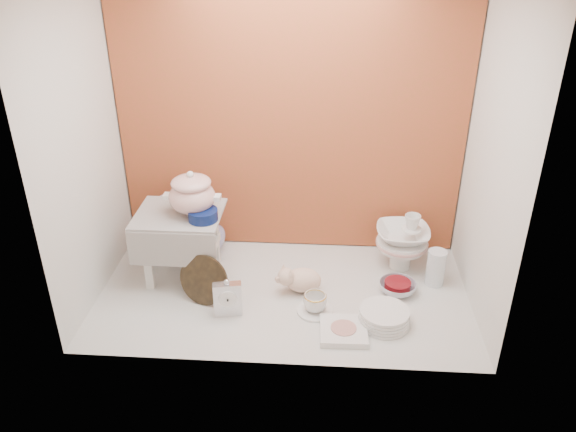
{
  "coord_description": "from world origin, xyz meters",
  "views": [
    {
      "loc": [
        0.18,
        -2.3,
        1.65
      ],
      "look_at": [
        0.02,
        0.02,
        0.42
      ],
      "focal_mm": 35.56,
      "sensor_mm": 36.0,
      "label": 1
    }
  ],
  "objects_px": {
    "mantel_clock": "(228,297)",
    "soup_tureen": "(192,193)",
    "blue_white_vase": "(204,232)",
    "crystal_bowl": "(397,288)",
    "plush_pig": "(303,280)",
    "dinner_plate_stack": "(384,317)",
    "step_stool": "(182,245)",
    "porcelain_tower": "(402,241)",
    "gold_rim_teacup": "(315,302)",
    "floral_platter": "(179,226)"
  },
  "relations": [
    {
      "from": "gold_rim_teacup",
      "to": "crystal_bowl",
      "type": "bearing_deg",
      "value": 24.73
    },
    {
      "from": "mantel_clock",
      "to": "soup_tureen",
      "type": "bearing_deg",
      "value": 112.32
    },
    {
      "from": "plush_pig",
      "to": "dinner_plate_stack",
      "type": "bearing_deg",
      "value": -24.33
    },
    {
      "from": "plush_pig",
      "to": "gold_rim_teacup",
      "type": "relative_size",
      "value": 2.07
    },
    {
      "from": "mantel_clock",
      "to": "dinner_plate_stack",
      "type": "xyz_separation_m",
      "value": [
        0.72,
        -0.02,
        -0.06
      ]
    },
    {
      "from": "step_stool",
      "to": "crystal_bowl",
      "type": "bearing_deg",
      "value": -4.24
    },
    {
      "from": "mantel_clock",
      "to": "plush_pig",
      "type": "distance_m",
      "value": 0.4
    },
    {
      "from": "soup_tureen",
      "to": "blue_white_vase",
      "type": "relative_size",
      "value": 1.09
    },
    {
      "from": "blue_white_vase",
      "to": "crystal_bowl",
      "type": "bearing_deg",
      "value": -17.7
    },
    {
      "from": "plush_pig",
      "to": "dinner_plate_stack",
      "type": "relative_size",
      "value": 0.94
    },
    {
      "from": "porcelain_tower",
      "to": "plush_pig",
      "type": "bearing_deg",
      "value": -152.41
    },
    {
      "from": "porcelain_tower",
      "to": "blue_white_vase",
      "type": "bearing_deg",
      "value": 175.37
    },
    {
      "from": "mantel_clock",
      "to": "floral_platter",
      "type": "bearing_deg",
      "value": 113.02
    },
    {
      "from": "step_stool",
      "to": "soup_tureen",
      "type": "relative_size",
      "value": 1.59
    },
    {
      "from": "soup_tureen",
      "to": "step_stool",
      "type": "bearing_deg",
      "value": -179.21
    },
    {
      "from": "mantel_clock",
      "to": "plush_pig",
      "type": "xyz_separation_m",
      "value": [
        0.34,
        0.21,
        -0.03
      ]
    },
    {
      "from": "blue_white_vase",
      "to": "dinner_plate_stack",
      "type": "height_order",
      "value": "blue_white_vase"
    },
    {
      "from": "floral_platter",
      "to": "dinner_plate_stack",
      "type": "relative_size",
      "value": 1.56
    },
    {
      "from": "blue_white_vase",
      "to": "porcelain_tower",
      "type": "height_order",
      "value": "porcelain_tower"
    },
    {
      "from": "dinner_plate_stack",
      "to": "porcelain_tower",
      "type": "height_order",
      "value": "porcelain_tower"
    },
    {
      "from": "plush_pig",
      "to": "porcelain_tower",
      "type": "bearing_deg",
      "value": 34.21
    },
    {
      "from": "porcelain_tower",
      "to": "mantel_clock",
      "type": "bearing_deg",
      "value": -150.83
    },
    {
      "from": "soup_tureen",
      "to": "gold_rim_teacup",
      "type": "distance_m",
      "value": 0.78
    },
    {
      "from": "step_stool",
      "to": "crystal_bowl",
      "type": "height_order",
      "value": "step_stool"
    },
    {
      "from": "porcelain_tower",
      "to": "dinner_plate_stack",
      "type": "bearing_deg",
      "value": -104.1
    },
    {
      "from": "floral_platter",
      "to": "porcelain_tower",
      "type": "bearing_deg",
      "value": -1.45
    },
    {
      "from": "plush_pig",
      "to": "porcelain_tower",
      "type": "height_order",
      "value": "porcelain_tower"
    },
    {
      "from": "crystal_bowl",
      "to": "step_stool",
      "type": "bearing_deg",
      "value": 175.69
    },
    {
      "from": "plush_pig",
      "to": "porcelain_tower",
      "type": "distance_m",
      "value": 0.57
    },
    {
      "from": "blue_white_vase",
      "to": "plush_pig",
      "type": "distance_m",
      "value": 0.66
    },
    {
      "from": "step_stool",
      "to": "blue_white_vase",
      "type": "height_order",
      "value": "step_stool"
    },
    {
      "from": "floral_platter",
      "to": "dinner_plate_stack",
      "type": "xyz_separation_m",
      "value": [
        1.05,
        -0.52,
        -0.15
      ]
    },
    {
      "from": "step_stool",
      "to": "blue_white_vase",
      "type": "bearing_deg",
      "value": 77.01
    },
    {
      "from": "soup_tureen",
      "to": "crystal_bowl",
      "type": "height_order",
      "value": "soup_tureen"
    },
    {
      "from": "floral_platter",
      "to": "soup_tureen",
      "type": "bearing_deg",
      "value": -54.82
    },
    {
      "from": "soup_tureen",
      "to": "dinner_plate_stack",
      "type": "xyz_separation_m",
      "value": [
        0.92,
        -0.33,
        -0.44
      ]
    },
    {
      "from": "soup_tureen",
      "to": "plush_pig",
      "type": "xyz_separation_m",
      "value": [
        0.54,
        -0.1,
        -0.41
      ]
    },
    {
      "from": "blue_white_vase",
      "to": "plush_pig",
      "type": "height_order",
      "value": "blue_white_vase"
    },
    {
      "from": "step_stool",
      "to": "porcelain_tower",
      "type": "bearing_deg",
      "value": 8.18
    },
    {
      "from": "step_stool",
      "to": "floral_platter",
      "type": "relative_size",
      "value": 1.11
    },
    {
      "from": "plush_pig",
      "to": "blue_white_vase",
      "type": "bearing_deg",
      "value": 154.78
    },
    {
      "from": "soup_tureen",
      "to": "plush_pig",
      "type": "height_order",
      "value": "soup_tureen"
    },
    {
      "from": "blue_white_vase",
      "to": "porcelain_tower",
      "type": "xyz_separation_m",
      "value": [
        1.06,
        -0.09,
        0.04
      ]
    },
    {
      "from": "floral_platter",
      "to": "mantel_clock",
      "type": "relative_size",
      "value": 1.99
    },
    {
      "from": "floral_platter",
      "to": "plush_pig",
      "type": "xyz_separation_m",
      "value": [
        0.68,
        -0.29,
        -0.12
      ]
    },
    {
      "from": "plush_pig",
      "to": "dinner_plate_stack",
      "type": "distance_m",
      "value": 0.44
    },
    {
      "from": "floral_platter",
      "to": "crystal_bowl",
      "type": "xyz_separation_m",
      "value": [
        1.14,
        -0.27,
        -0.16
      ]
    },
    {
      "from": "soup_tureen",
      "to": "porcelain_tower",
      "type": "distance_m",
      "value": 1.1
    },
    {
      "from": "blue_white_vase",
      "to": "mantel_clock",
      "type": "distance_m",
      "value": 0.6
    },
    {
      "from": "gold_rim_teacup",
      "to": "dinner_plate_stack",
      "type": "xyz_separation_m",
      "value": [
        0.32,
        -0.06,
        -0.02
      ]
    }
  ]
}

